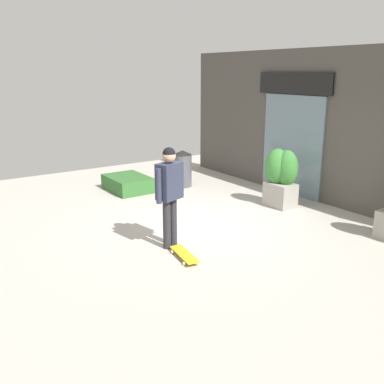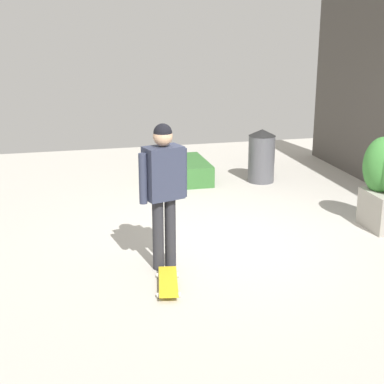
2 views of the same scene
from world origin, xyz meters
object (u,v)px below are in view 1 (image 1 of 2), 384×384
at_px(planter_box_left, 281,174).
at_px(skateboarder, 169,187).
at_px(trash_bin, 183,168).
at_px(skateboard, 184,254).

bearing_deg(planter_box_left, skateboarder, -79.09).
relative_size(skateboarder, trash_bin, 1.81).
bearing_deg(planter_box_left, skateboard, -70.70).
xyz_separation_m(skateboarder, skateboard, (0.53, -0.07, -0.99)).
bearing_deg(skateboarder, trash_bin, 126.55).
bearing_deg(skateboarder, planter_box_left, 83.79).
relative_size(skateboard, trash_bin, 0.83).
height_order(skateboard, planter_box_left, planter_box_left).
distance_m(planter_box_left, trash_bin, 2.77).
xyz_separation_m(planter_box_left, trash_bin, (-2.62, -0.85, -0.24)).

